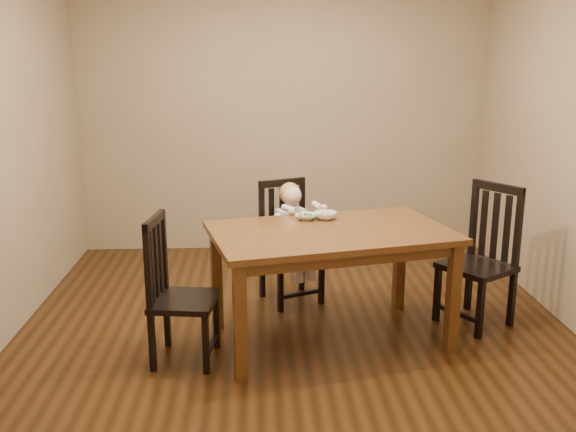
{
  "coord_description": "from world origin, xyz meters",
  "views": [
    {
      "loc": [
        -0.27,
        -4.36,
        1.95
      ],
      "look_at": [
        -0.04,
        0.25,
        0.78
      ],
      "focal_mm": 40.0,
      "sensor_mm": 36.0,
      "label": 1
    }
  ],
  "objects_px": {
    "bowl_peas": "(306,217)",
    "bowl_veg": "(325,215)",
    "chair_left": "(176,293)",
    "chair_right": "(482,258)",
    "toddler": "(292,230)",
    "dining_table": "(331,243)",
    "chair_child": "(289,244)"
  },
  "relations": [
    {
      "from": "chair_left",
      "to": "toddler",
      "type": "height_order",
      "value": "chair_left"
    },
    {
      "from": "chair_child",
      "to": "bowl_veg",
      "type": "bearing_deg",
      "value": 92.68
    },
    {
      "from": "chair_left",
      "to": "chair_right",
      "type": "height_order",
      "value": "chair_right"
    },
    {
      "from": "chair_left",
      "to": "bowl_peas",
      "type": "xyz_separation_m",
      "value": [
        0.87,
        0.55,
        0.35
      ]
    },
    {
      "from": "chair_child",
      "to": "bowl_veg",
      "type": "height_order",
      "value": "chair_child"
    },
    {
      "from": "chair_left",
      "to": "toddler",
      "type": "xyz_separation_m",
      "value": [
        0.79,
        0.99,
        0.13
      ]
    },
    {
      "from": "chair_child",
      "to": "chair_left",
      "type": "distance_m",
      "value": 1.29
    },
    {
      "from": "chair_child",
      "to": "bowl_veg",
      "type": "distance_m",
      "value": 0.65
    },
    {
      "from": "toddler",
      "to": "bowl_veg",
      "type": "xyz_separation_m",
      "value": [
        0.22,
        -0.44,
        0.23
      ]
    },
    {
      "from": "chair_right",
      "to": "bowl_veg",
      "type": "height_order",
      "value": "chair_right"
    },
    {
      "from": "bowl_peas",
      "to": "chair_left",
      "type": "bearing_deg",
      "value": -148.05
    },
    {
      "from": "chair_child",
      "to": "toddler",
      "type": "height_order",
      "value": "chair_child"
    },
    {
      "from": "chair_left",
      "to": "bowl_peas",
      "type": "bearing_deg",
      "value": 129.38
    },
    {
      "from": "chair_child",
      "to": "bowl_peas",
      "type": "distance_m",
      "value": 0.61
    },
    {
      "from": "chair_left",
      "to": "bowl_veg",
      "type": "relative_size",
      "value": 5.86
    },
    {
      "from": "chair_left",
      "to": "chair_right",
      "type": "xyz_separation_m",
      "value": [
        2.16,
        0.5,
        0.04
      ]
    },
    {
      "from": "chair_right",
      "to": "bowl_peas",
      "type": "xyz_separation_m",
      "value": [
        -1.29,
        0.04,
        0.32
      ]
    },
    {
      "from": "chair_left",
      "to": "dining_table",
      "type": "bearing_deg",
      "value": 111.65
    },
    {
      "from": "toddler",
      "to": "bowl_veg",
      "type": "height_order",
      "value": "bowl_veg"
    },
    {
      "from": "chair_left",
      "to": "chair_right",
      "type": "relative_size",
      "value": 0.93
    },
    {
      "from": "toddler",
      "to": "bowl_peas",
      "type": "relative_size",
      "value": 3.27
    },
    {
      "from": "bowl_veg",
      "to": "chair_child",
      "type": "bearing_deg",
      "value": 115.99
    },
    {
      "from": "chair_left",
      "to": "bowl_veg",
      "type": "distance_m",
      "value": 1.2
    },
    {
      "from": "chair_child",
      "to": "toddler",
      "type": "bearing_deg",
      "value": 90.0
    },
    {
      "from": "chair_child",
      "to": "chair_left",
      "type": "xyz_separation_m",
      "value": [
        -0.77,
        -1.03,
        -0.0
      ]
    },
    {
      "from": "chair_child",
      "to": "toddler",
      "type": "distance_m",
      "value": 0.14
    },
    {
      "from": "chair_right",
      "to": "bowl_veg",
      "type": "xyz_separation_m",
      "value": [
        -1.15,
        0.05,
        0.32
      ]
    },
    {
      "from": "dining_table",
      "to": "chair_child",
      "type": "relative_size",
      "value": 1.82
    },
    {
      "from": "chair_child",
      "to": "chair_right",
      "type": "xyz_separation_m",
      "value": [
        1.39,
        -0.53,
        0.03
      ]
    },
    {
      "from": "dining_table",
      "to": "bowl_peas",
      "type": "distance_m",
      "value": 0.34
    },
    {
      "from": "dining_table",
      "to": "chair_child",
      "type": "distance_m",
      "value": 0.85
    },
    {
      "from": "bowl_peas",
      "to": "bowl_veg",
      "type": "xyz_separation_m",
      "value": [
        0.14,
        0.0,
        0.01
      ]
    }
  ]
}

